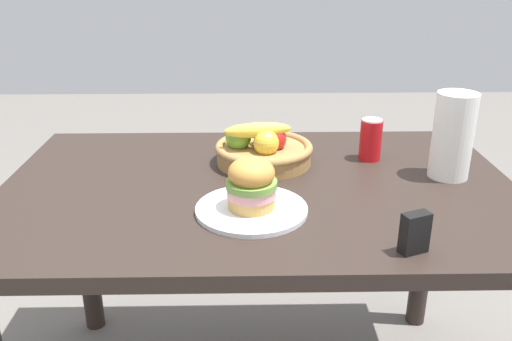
# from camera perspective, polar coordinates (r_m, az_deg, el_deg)

# --- Properties ---
(dining_table) EXTENTS (1.40, 0.90, 0.75)m
(dining_table) POSITION_cam_1_polar(r_m,az_deg,el_deg) (1.52, 0.30, -4.92)
(dining_table) COLOR #2D231E
(dining_table) RESTS_ON ground_plane
(plate) EXTENTS (0.27, 0.27, 0.01)m
(plate) POSITION_cam_1_polar(r_m,az_deg,el_deg) (1.32, -0.48, -4.12)
(plate) COLOR white
(plate) RESTS_ON dining_table
(sandwich) EXTENTS (0.12, 0.12, 0.13)m
(sandwich) POSITION_cam_1_polar(r_m,az_deg,el_deg) (1.29, -0.49, -1.39)
(sandwich) COLOR tan
(sandwich) RESTS_ON plate
(soda_can) EXTENTS (0.07, 0.07, 0.13)m
(soda_can) POSITION_cam_1_polar(r_m,az_deg,el_deg) (1.66, 12.02, 3.21)
(soda_can) COLOR red
(soda_can) RESTS_ON dining_table
(fruit_basket) EXTENTS (0.29, 0.29, 0.14)m
(fruit_basket) POSITION_cam_1_polar(r_m,az_deg,el_deg) (1.60, 0.74, 2.33)
(fruit_basket) COLOR #9E7542
(fruit_basket) RESTS_ON dining_table
(paper_towel_roll) EXTENTS (0.11, 0.11, 0.24)m
(paper_towel_roll) POSITION_cam_1_polar(r_m,az_deg,el_deg) (1.57, 20.07, 3.46)
(paper_towel_roll) COLOR white
(paper_towel_roll) RESTS_ON dining_table
(napkin_holder) EXTENTS (0.07, 0.05, 0.09)m
(napkin_holder) POSITION_cam_1_polar(r_m,az_deg,el_deg) (1.18, 16.42, -6.34)
(napkin_holder) COLOR black
(napkin_holder) RESTS_ON dining_table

